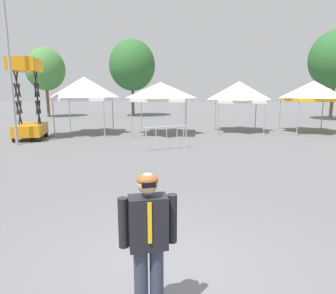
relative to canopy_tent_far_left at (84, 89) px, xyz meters
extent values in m
plane|color=slate|center=(5.55, -14.05, -2.76)|extent=(140.00, 140.00, 0.00)
cylinder|color=#9E9EA3|center=(-1.36, -1.49, -1.64)|extent=(0.06, 0.06, 2.26)
cylinder|color=#9E9EA3|center=(1.49, -1.36, -1.64)|extent=(0.06, 0.06, 2.26)
cylinder|color=#9E9EA3|center=(-1.49, 1.36, -1.64)|extent=(0.06, 0.06, 2.26)
cylinder|color=#9E9EA3|center=(1.36, 1.49, -1.64)|extent=(0.06, 0.06, 2.26)
pyramid|color=white|center=(0.00, 0.00, 0.10)|extent=(3.12, 3.12, 1.22)
cube|color=white|center=(0.00, 0.00, -0.61)|extent=(3.09, 3.09, 0.20)
cylinder|color=#9E9EA3|center=(3.07, -1.43, -1.66)|extent=(0.06, 0.06, 2.22)
cylinder|color=#9E9EA3|center=(6.02, -1.63, -1.66)|extent=(0.06, 0.06, 2.22)
cylinder|color=#9E9EA3|center=(3.27, 1.52, -1.66)|extent=(0.06, 0.06, 2.22)
cylinder|color=#9E9EA3|center=(6.22, 1.32, -1.66)|extent=(0.06, 0.06, 2.22)
pyramid|color=white|center=(4.65, -0.05, -0.08)|extent=(3.31, 3.31, 0.93)
cube|color=white|center=(4.65, -0.05, -0.65)|extent=(3.28, 3.28, 0.20)
cylinder|color=#9E9EA3|center=(8.16, 0.15, -1.72)|extent=(0.06, 0.06, 2.08)
cylinder|color=#9E9EA3|center=(10.94, -0.02, -1.72)|extent=(0.06, 0.06, 2.08)
cylinder|color=#9E9EA3|center=(8.33, 2.93, -1.72)|extent=(0.06, 0.06, 2.08)
cylinder|color=#9E9EA3|center=(11.11, 2.76, -1.72)|extent=(0.06, 0.06, 2.08)
pyramid|color=white|center=(9.63, 1.46, -0.10)|extent=(3.10, 3.10, 1.16)
cube|color=white|center=(9.63, 1.46, -0.78)|extent=(3.07, 3.07, 0.20)
cylinder|color=#9E9EA3|center=(12.78, -0.35, -1.67)|extent=(0.06, 0.06, 2.20)
cylinder|color=#9E9EA3|center=(12.70, 2.57, -1.67)|extent=(0.06, 0.06, 2.20)
cylinder|color=#9E9EA3|center=(15.61, 2.65, -1.67)|extent=(0.06, 0.06, 2.20)
pyramid|color=white|center=(14.20, 1.15, -0.03)|extent=(3.15, 3.15, 1.07)
cube|color=yellow|center=(14.20, 1.15, -0.67)|extent=(3.12, 3.12, 0.20)
cylinder|color=black|center=(-2.81, -3.13, -2.52)|extent=(0.28, 0.51, 0.48)
cylinder|color=black|center=(-1.65, -2.86, -2.52)|extent=(0.28, 0.51, 0.48)
cylinder|color=black|center=(-3.20, -1.45, -2.52)|extent=(0.28, 0.51, 0.48)
cylinder|color=black|center=(-2.04, -1.18, -2.52)|extent=(0.28, 0.51, 0.48)
cube|color=orange|center=(-2.42, -2.15, -2.22)|extent=(1.88, 2.56, 0.60)
cylinder|color=black|center=(-2.90, -2.26, -1.47)|extent=(0.30, 0.98, 1.65)
cylinder|color=black|center=(-2.90, -2.26, -1.47)|extent=(0.30, 0.98, 1.65)
cylinder|color=black|center=(-1.95, -2.04, -1.47)|extent=(0.30, 0.98, 1.65)
cylinder|color=black|center=(-1.95, -2.04, -1.47)|extent=(0.30, 0.98, 1.65)
cylinder|color=black|center=(-2.90, -2.26, -0.55)|extent=(0.30, 0.98, 1.65)
cylinder|color=black|center=(-2.90, -2.26, -0.55)|extent=(0.30, 0.98, 1.65)
cylinder|color=black|center=(-1.95, -2.04, -0.55)|extent=(0.30, 0.98, 1.65)
cylinder|color=black|center=(-1.95, -2.04, -0.55)|extent=(0.30, 0.98, 1.65)
cylinder|color=black|center=(-2.90, -2.26, 0.37)|extent=(0.30, 0.98, 1.65)
cylinder|color=black|center=(-2.90, -2.26, 0.37)|extent=(0.30, 0.98, 1.65)
cylinder|color=black|center=(-1.95, -2.04, 0.37)|extent=(0.30, 0.98, 1.65)
cylinder|color=black|center=(-1.95, -2.04, 0.37)|extent=(0.30, 0.98, 1.65)
cube|color=orange|center=(-2.42, -2.15, 0.95)|extent=(1.79, 2.43, 0.12)
cube|color=orange|center=(-2.19, -3.18, 1.28)|extent=(1.31, 0.36, 0.55)
cube|color=orange|center=(-2.66, -1.12, 1.28)|extent=(1.31, 0.36, 0.55)
cube|color=orange|center=(-3.05, -2.30, 1.28)|extent=(0.55, 2.14, 0.55)
cube|color=orange|center=(-1.79, -2.01, 1.28)|extent=(0.55, 2.14, 0.55)
cylinder|color=#33384C|center=(5.30, -15.03, -2.30)|extent=(0.16, 0.16, 0.92)
cylinder|color=#33384C|center=(5.48, -14.98, -2.30)|extent=(0.16, 0.16, 0.92)
cube|color=black|center=(5.39, -15.00, -1.54)|extent=(0.46, 0.33, 0.60)
cylinder|color=black|center=(5.13, -15.07, -1.52)|extent=(0.11, 0.11, 0.56)
cylinder|color=black|center=(5.65, -14.94, -1.52)|extent=(0.11, 0.11, 0.56)
sphere|color=#D8A884|center=(5.39, -15.00, -1.10)|extent=(0.23, 0.23, 0.23)
ellipsoid|color=brown|center=(5.39, -15.00, -1.06)|extent=(0.23, 0.23, 0.14)
cube|color=black|center=(5.42, -15.11, -1.08)|extent=(0.15, 0.06, 0.06)
cube|color=yellow|center=(5.42, -15.13, -1.49)|extent=(0.05, 0.02, 0.46)
cylinder|color=#9E9EA3|center=(-2.31, -3.81, 1.03)|extent=(0.14, 0.14, 7.58)
cylinder|color=brown|center=(19.62, 9.45, -1.00)|extent=(0.28, 0.28, 3.53)
ellipsoid|color=#2D662D|center=(19.62, 9.45, 2.61)|extent=(4.62, 4.62, 5.09)
cylinder|color=brown|center=(0.93, 13.25, -1.09)|extent=(0.28, 0.28, 3.35)
ellipsoid|color=#2D662D|center=(0.93, 13.25, 2.47)|extent=(4.72, 4.72, 5.19)
cylinder|color=brown|center=(-7.60, 11.92, -1.14)|extent=(0.28, 0.28, 3.25)
ellipsoid|color=#47843D|center=(-7.60, 11.92, 2.01)|extent=(3.83, 3.83, 4.21)
cylinder|color=#B7BABF|center=(5.20, -4.86, -1.71)|extent=(1.89, 1.01, 0.05)
cylinder|color=#B7BABF|center=(6.09, -4.40, -2.24)|extent=(0.04, 0.04, 1.05)
cylinder|color=#B7BABF|center=(4.31, -5.31, -2.24)|extent=(0.04, 0.04, 1.05)
cylinder|color=#B7BABF|center=(5.67, -4.61, -2.19)|extent=(0.04, 0.04, 0.92)
cylinder|color=#B7BABF|center=(5.20, -4.86, -2.19)|extent=(0.04, 0.04, 0.92)
cylinder|color=#B7BABF|center=(4.73, -5.10, -2.19)|extent=(0.04, 0.04, 0.92)
camera|label=1|loc=(5.71, -18.02, -0.13)|focal=31.54mm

